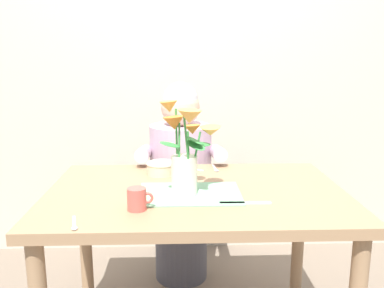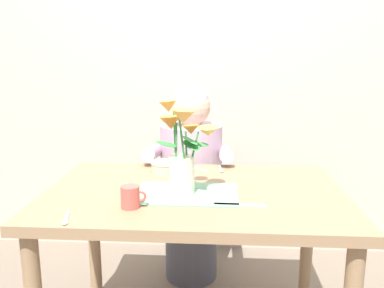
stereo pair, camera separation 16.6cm
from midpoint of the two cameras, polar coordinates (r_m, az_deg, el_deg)
The scene contains 11 objects.
wood_panel_backdrop at distance 2.63m, azimuth 3.67°, elevation 11.74°, with size 4.00×0.10×2.50m, color beige.
dining_table at distance 1.70m, azimuth 3.22°, elevation -9.57°, with size 1.20×0.80×0.74m.
seated_person at distance 2.31m, azimuth 1.96°, elevation -5.70°, with size 0.45×0.47×1.14m.
striped_placemat at distance 1.61m, azimuth 2.26°, elevation -6.98°, with size 0.40×0.28×0.01m, color #7AB289.
flower_vase at distance 1.56m, azimuth 1.72°, elevation -0.89°, with size 0.25×0.27×0.36m.
ceramic_bowl at distance 1.88m, azimuth -1.20°, elevation -3.24°, with size 0.14×0.14×0.06m.
dinner_knife at distance 1.52m, azimuth 9.88°, elevation -8.40°, with size 0.19×0.02×0.01m, color silver.
ceramic_mug at distance 1.47m, azimuth -5.34°, elevation -7.41°, with size 0.09×0.07×0.08m.
spoon_0 at distance 1.95m, azimuth 6.51°, elevation -3.64°, with size 0.02×0.12×0.01m.
spoon_1 at distance 1.97m, azimuth 2.87°, elevation -3.39°, with size 0.10×0.08×0.01m.
spoon_2 at distance 1.41m, azimuth -13.95°, elevation -10.33°, with size 0.04×0.12×0.01m.
Camera 2 is at (0.09, -1.57, 1.28)m, focal length 38.25 mm.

